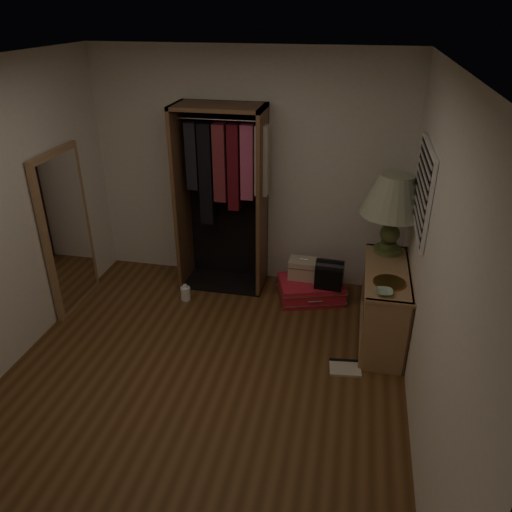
% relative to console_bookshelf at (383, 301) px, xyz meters
% --- Properties ---
extents(ground, '(4.00, 4.00, 0.00)m').
position_rel_console_bookshelf_xyz_m(ground, '(-1.54, -1.04, -0.39)').
color(ground, '#533317').
rests_on(ground, ground).
extents(room_walls, '(3.52, 4.02, 2.60)m').
position_rel_console_bookshelf_xyz_m(room_walls, '(-1.46, -1.00, 1.11)').
color(room_walls, silver).
rests_on(room_walls, ground).
extents(console_bookshelf, '(0.42, 1.12, 0.75)m').
position_rel_console_bookshelf_xyz_m(console_bookshelf, '(0.00, 0.00, 0.00)').
color(console_bookshelf, '#A2774E').
rests_on(console_bookshelf, ground).
extents(open_wardrobe, '(0.99, 0.50, 2.05)m').
position_rel_console_bookshelf_xyz_m(open_wardrobe, '(-1.77, 0.73, 0.82)').
color(open_wardrobe, brown).
rests_on(open_wardrobe, ground).
extents(floor_mirror, '(0.06, 0.80, 1.70)m').
position_rel_console_bookshelf_xyz_m(floor_mirror, '(-3.24, -0.04, 0.46)').
color(floor_mirror, '#9E754D').
rests_on(floor_mirror, ground).
extents(pink_suitcase, '(0.82, 0.70, 0.21)m').
position_rel_console_bookshelf_xyz_m(pink_suitcase, '(-0.75, 0.56, -0.28)').
color(pink_suitcase, red).
rests_on(pink_suitcase, ground).
extents(train_case, '(0.33, 0.23, 0.23)m').
position_rel_console_bookshelf_xyz_m(train_case, '(-0.85, 0.63, -0.07)').
color(train_case, '#C0B292').
rests_on(train_case, pink_suitcase).
extents(black_bag, '(0.30, 0.21, 0.32)m').
position_rel_console_bookshelf_xyz_m(black_bag, '(-0.55, 0.48, -0.01)').
color(black_bag, black).
rests_on(black_bag, pink_suitcase).
extents(table_lamp, '(0.80, 0.80, 0.79)m').
position_rel_console_bookshelf_xyz_m(table_lamp, '(0.00, 0.36, 0.94)').
color(table_lamp, '#475529').
rests_on(table_lamp, console_bookshelf).
extents(brass_tray, '(0.35, 0.35, 0.02)m').
position_rel_console_bookshelf_xyz_m(brass_tray, '(0.00, -0.28, 0.37)').
color(brass_tray, '#A77C40').
rests_on(brass_tray, console_bookshelf).
extents(ceramic_bowl, '(0.15, 0.15, 0.04)m').
position_rel_console_bookshelf_xyz_m(ceramic_bowl, '(-0.05, -0.47, 0.38)').
color(ceramic_bowl, '#99B597').
rests_on(ceramic_bowl, console_bookshelf).
extents(white_jug, '(0.14, 0.14, 0.19)m').
position_rel_console_bookshelf_xyz_m(white_jug, '(-2.10, 0.24, -0.31)').
color(white_jug, white).
rests_on(white_jug, ground).
extents(floor_book, '(0.30, 0.25, 0.03)m').
position_rel_console_bookshelf_xyz_m(floor_book, '(-0.31, -0.58, -0.38)').
color(floor_book, beige).
rests_on(floor_book, ground).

